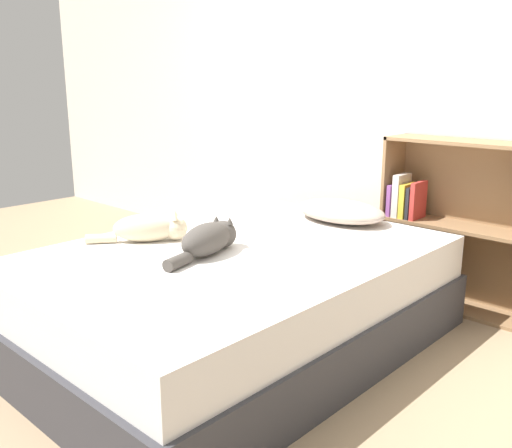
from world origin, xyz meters
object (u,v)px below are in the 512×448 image
object	(u,v)px
cat_dark	(209,239)
bookshelf	(454,221)
bed	(235,298)
pillow	(341,211)
cat_light	(151,228)

from	to	relation	value
cat_dark	bookshelf	bearing A→B (deg)	-36.01
bed	pillow	xyz separation A→B (m)	(0.05, 0.83, 0.32)
pillow	cat_light	bearing A→B (deg)	-114.50
bed	cat_dark	bearing A→B (deg)	-107.01
bed	cat_dark	world-z (taller)	cat_dark
bed	cat_dark	distance (m)	0.36
pillow	cat_light	world-z (taller)	cat_light
cat_light	bookshelf	world-z (taller)	bookshelf
bed	pillow	size ratio (longest dim) A/B	3.71
bookshelf	pillow	bearing A→B (deg)	-138.78
pillow	bed	bearing A→B (deg)	-93.35
cat_light	cat_dark	size ratio (longest dim) A/B	0.87
pillow	cat_dark	distance (m)	0.97
cat_light	cat_dark	bearing A→B (deg)	-43.24
pillow	cat_light	xyz separation A→B (m)	(-0.47, -1.02, 0.01)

